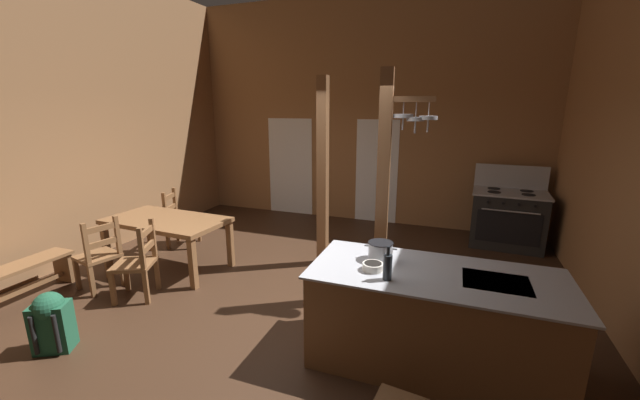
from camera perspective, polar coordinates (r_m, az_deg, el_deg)
ground_plane at (r=4.61m, az=-6.23°, el=-16.40°), size 7.66×8.28×0.10m
wall_back at (r=7.57m, az=6.48°, el=13.14°), size 7.66×0.14×4.34m
wall_left at (r=6.38m, az=-36.85°, el=10.35°), size 0.14×8.28×4.34m
glazed_door_back_left at (r=8.11m, az=-4.56°, el=5.10°), size 1.00×0.01×2.05m
glazed_panel_back_right at (r=7.53m, az=8.64°, el=4.29°), size 0.84×0.01×2.05m
kitchen_island at (r=3.61m, az=16.82°, el=-17.10°), size 2.16×0.96×0.90m
stove_range at (r=6.97m, az=26.75°, el=-2.45°), size 1.18×0.88×1.32m
support_post_with_pot_rack at (r=4.31m, az=10.11°, el=2.88°), size 0.63×0.24×2.69m
support_post_center at (r=5.30m, az=0.42°, el=3.90°), size 0.14×0.14×2.69m
dining_table at (r=5.75m, az=-22.44°, el=-3.50°), size 1.75×0.99×0.74m
ladderback_chair_near_window at (r=5.53m, az=-30.70°, el=-7.32°), size 0.53×0.53×0.95m
ladderback_chair_by_post at (r=5.07m, az=-26.09°, el=-8.60°), size 0.58×0.58×0.95m
ladderback_chair_at_table_end at (r=6.68m, az=-20.73°, el=-2.78°), size 0.55×0.55×0.95m
bench_along_left_wall at (r=5.75m, az=-40.60°, el=-9.55°), size 0.36×1.55×0.44m
backpack at (r=4.51m, az=-35.87°, el=-14.67°), size 0.39×0.38×0.60m
stockpot_on_counter at (r=3.54m, az=9.24°, el=-7.69°), size 0.30×0.23×0.17m
mixing_bowl_on_counter at (r=3.33m, az=8.10°, el=-10.06°), size 0.18×0.18×0.07m
bottle_tall_on_counter at (r=3.14m, az=10.31°, el=-10.00°), size 0.07×0.07×0.29m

